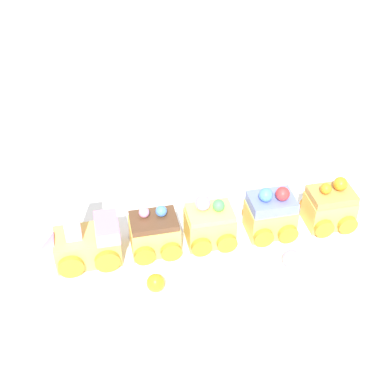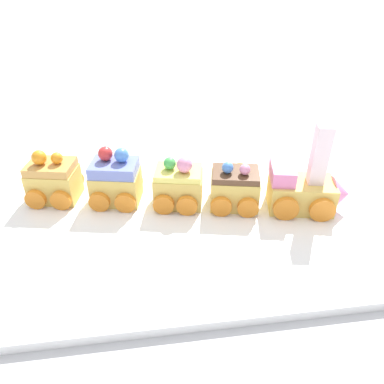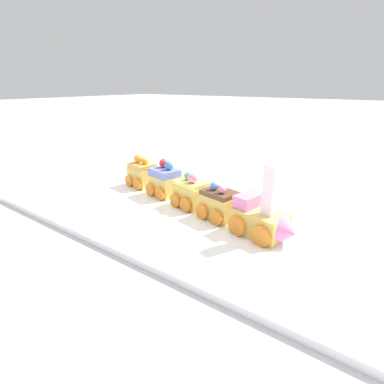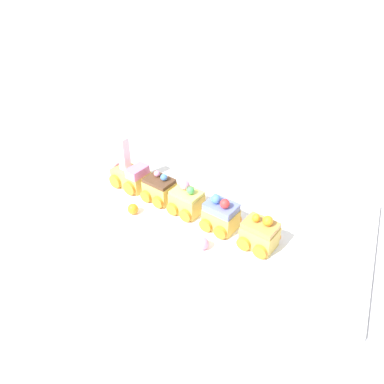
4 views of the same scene
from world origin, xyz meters
TOP-DOWN VIEW (x-y plane):
  - ground_plane at (0.00, 0.00)m, footprint 10.00×10.00m
  - display_board at (0.00, 0.00)m, footprint 0.78×0.37m
  - cake_train_locomotive at (0.16, -0.01)m, footprint 0.12×0.08m
  - cake_car_chocolate at (0.07, 0.01)m, footprint 0.08×0.07m
  - cake_car_lemon at (-0.01, 0.02)m, footprint 0.08×0.07m
  - cake_car_blueberry at (-0.09, 0.04)m, footprint 0.08×0.07m
  - cake_car_caramel at (-0.18, 0.06)m, footprint 0.08×0.07m
  - gumball_pink at (-0.09, 0.11)m, footprint 0.03×0.03m
  - gumball_orange at (0.09, 0.08)m, footprint 0.02×0.02m

SIDE VIEW (x-z plane):
  - ground_plane at x=0.00m, z-range 0.00..0.00m
  - display_board at x=0.00m, z-range 0.00..0.01m
  - gumball_orange at x=0.09m, z-range 0.01..0.04m
  - gumball_pink at x=-0.09m, z-range 0.01..0.04m
  - cake_car_chocolate at x=0.07m, z-range 0.00..0.07m
  - cake_car_lemon at x=-0.01m, z-range 0.00..0.08m
  - cake_car_caramel at x=-0.18m, z-range 0.00..0.08m
  - cake_train_locomotive at x=0.16m, z-range -0.02..0.10m
  - cake_car_blueberry at x=-0.09m, z-range 0.00..0.08m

